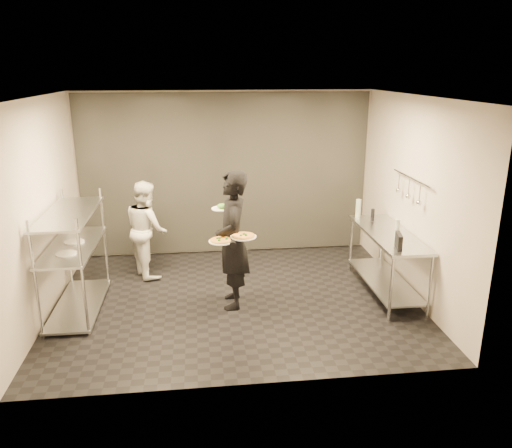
{
  "coord_description": "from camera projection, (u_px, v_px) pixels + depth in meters",
  "views": [
    {
      "loc": [
        -0.48,
        -6.43,
        3.14
      ],
      "look_at": [
        0.29,
        0.05,
        1.1
      ],
      "focal_mm": 35.0,
      "sensor_mm": 36.0,
      "label": 1
    }
  ],
  "objects": [
    {
      "name": "bottle_green",
      "position": [
        358.0,
        208.0,
        7.75
      ],
      "size": [
        0.08,
        0.08,
        0.28
      ],
      "primitive_type": "cylinder",
      "color": "#99A79A",
      "rests_on": "prep_counter"
    },
    {
      "name": "waiter",
      "position": [
        232.0,
        240.0,
        6.67
      ],
      "size": [
        0.46,
        0.69,
        1.88
      ],
      "primitive_type": "imported",
      "rotation": [
        0.0,
        0.0,
        -1.59
      ],
      "color": "black",
      "rests_on": "ground"
    },
    {
      "name": "pizza_plate_far",
      "position": [
        243.0,
        236.0,
        6.47
      ],
      "size": [
        0.34,
        0.34,
        0.05
      ],
      "color": "white",
      "rests_on": "waiter"
    },
    {
      "name": "chef",
      "position": [
        147.0,
        229.0,
        7.75
      ],
      "size": [
        0.82,
        0.9,
        1.51
      ],
      "primitive_type": "imported",
      "rotation": [
        0.0,
        0.0,
        1.98
      ],
      "color": "silver",
      "rests_on": "ground"
    },
    {
      "name": "utensil_rail",
      "position": [
        409.0,
        189.0,
        6.9
      ],
      "size": [
        0.07,
        1.2,
        0.31
      ],
      "color": "#B5B8BC",
      "rests_on": "room_shell"
    },
    {
      "name": "room_shell",
      "position": [
        229.0,
        185.0,
        7.78
      ],
      "size": [
        5.0,
        4.0,
        2.8
      ],
      "color": "black",
      "rests_on": "ground"
    },
    {
      "name": "pass_rack",
      "position": [
        74.0,
        255.0,
        6.61
      ],
      "size": [
        0.6,
        1.6,
        1.5
      ],
      "color": "#B5B8BC",
      "rests_on": "ground"
    },
    {
      "name": "salad_plate",
      "position": [
        222.0,
        207.0,
        6.79
      ],
      "size": [
        0.29,
        0.29,
        0.07
      ],
      "color": "white",
      "rests_on": "waiter"
    },
    {
      "name": "bottle_dark",
      "position": [
        373.0,
        215.0,
        7.56
      ],
      "size": [
        0.05,
        0.05,
        0.19
      ],
      "primitive_type": "cylinder",
      "color": "black",
      "rests_on": "prep_counter"
    },
    {
      "name": "pos_monitor",
      "position": [
        399.0,
        241.0,
        6.41
      ],
      "size": [
        0.11,
        0.28,
        0.2
      ],
      "primitive_type": "cube",
      "rotation": [
        0.0,
        0.0,
        -0.22
      ],
      "color": "black",
      "rests_on": "prep_counter"
    },
    {
      "name": "prep_counter",
      "position": [
        387.0,
        252.0,
        7.14
      ],
      "size": [
        0.6,
        1.8,
        0.92
      ],
      "color": "#B5B8BC",
      "rests_on": "ground"
    },
    {
      "name": "bottle_clear",
      "position": [
        397.0,
        227.0,
        6.92
      ],
      "size": [
        0.07,
        0.07,
        0.23
      ],
      "primitive_type": "cylinder",
      "color": "#99A79A",
      "rests_on": "prep_counter"
    },
    {
      "name": "pizza_plate_near",
      "position": [
        221.0,
        240.0,
        6.39
      ],
      "size": [
        0.32,
        0.32,
        0.05
      ],
      "color": "white",
      "rests_on": "waiter"
    }
  ]
}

